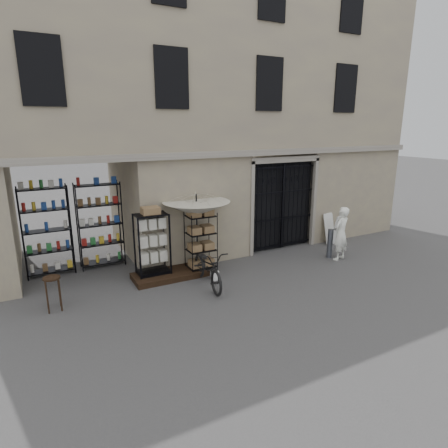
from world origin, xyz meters
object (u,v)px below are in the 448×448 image
market_umbrella (196,205)px  easel_sign (333,229)px  white_bucket (215,275)px  shopkeeper (339,259)px  wire_rack (201,243)px  wooden_stool (53,293)px  display_cabinet (152,247)px  bicycle (208,285)px  steel_bollard (330,243)px

market_umbrella → easel_sign: market_umbrella is taller
easel_sign → white_bucket: bearing=177.1°
shopkeeper → white_bucket: bearing=-21.8°
wire_rack → shopkeeper: wire_rack is taller
wire_rack → wooden_stool: bearing=-172.8°
display_cabinet → bicycle: 1.80m
display_cabinet → shopkeeper: size_ratio=1.08×
display_cabinet → wire_rack: 1.36m
wire_rack → easel_sign: size_ratio=1.65×
shopkeeper → market_umbrella: bearing=-32.7°
display_cabinet → wire_rack: bearing=-17.0°
white_bucket → shopkeeper: (4.11, -0.40, -0.11)m
display_cabinet → steel_bollard: display_cabinet is taller
easel_sign → display_cabinet: bearing=167.6°
display_cabinet → market_umbrella: bearing=-10.0°
display_cabinet → wire_rack: display_cabinet is taller
market_umbrella → shopkeeper: size_ratio=1.60×
display_cabinet → wooden_stool: (-2.53, -0.70, -0.48)m
bicycle → shopkeeper: (4.45, -0.13, 0.00)m
white_bucket → bicycle: size_ratio=0.12×
bicycle → easel_sign: 5.52m
steel_bollard → easel_sign: size_ratio=0.87×
market_umbrella → white_bucket: (0.13, -0.85, -1.81)m
market_umbrella → white_bucket: market_umbrella is taller
white_bucket → wooden_stool: size_ratio=0.29×
wire_rack → steel_bollard: 4.16m
white_bucket → shopkeeper: size_ratio=0.14×
steel_bollard → wire_rack: bearing=168.7°
wooden_stool → market_umbrella: bearing=10.5°
display_cabinet → easel_sign: size_ratio=1.71×
bicycle → steel_bollard: bearing=7.2°
wire_rack → wooden_stool: 3.95m
market_umbrella → steel_bollard: size_ratio=2.91×
display_cabinet → bicycle: bearing=-55.6°
white_bucket → steel_bollard: bearing=-1.8°
bicycle → shopkeeper: bearing=3.6°
steel_bollard → shopkeeper: size_ratio=0.55×
market_umbrella → shopkeeper: 4.83m
bicycle → display_cabinet: bearing=140.4°
wooden_stool → white_bucket: bearing=-2.0°
market_umbrella → easel_sign: (5.18, 0.01, -1.37)m
easel_sign → wire_rack: bearing=169.4°
market_umbrella → steel_bollard: bearing=-13.4°
white_bucket → bicycle: 0.44m
bicycle → easel_sign: easel_sign is taller
wire_rack → market_umbrella: size_ratio=0.65×
market_umbrella → bicycle: (-0.20, -1.12, -1.92)m
wire_rack → bicycle: 1.30m
wooden_stool → shopkeeper: 8.12m
display_cabinet → steel_bollard: bearing=-20.8°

